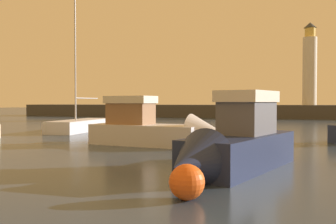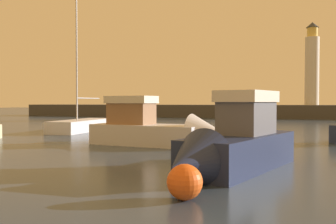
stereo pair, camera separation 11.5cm
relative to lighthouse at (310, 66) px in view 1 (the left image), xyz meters
The scene contains 7 objects.
ground_plane 30.03m from the lighthouse, 104.60° to the right, with size 220.00×220.00×0.00m, color #2D3D51.
breakwater 9.82m from the lighthouse, behind, with size 75.86×6.60×1.90m, color #423F3D.
lighthouse is the anchor object (origin of this frame).
motorboat_0 45.88m from the lighthouse, 96.81° to the right, with size 3.97×7.29×2.98m.
motorboat_3 40.26m from the lighthouse, 104.36° to the right, with size 7.97×3.40×3.17m.
sailboat_moored 37.02m from the lighthouse, 121.90° to the right, with size 2.48×7.36×10.54m.
mooring_buoy 49.84m from the lighthouse, 96.95° to the right, with size 0.86×0.86×0.86m, color #EA5919.
Camera 1 is at (3.48, -1.32, 2.32)m, focal length 40.39 mm.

